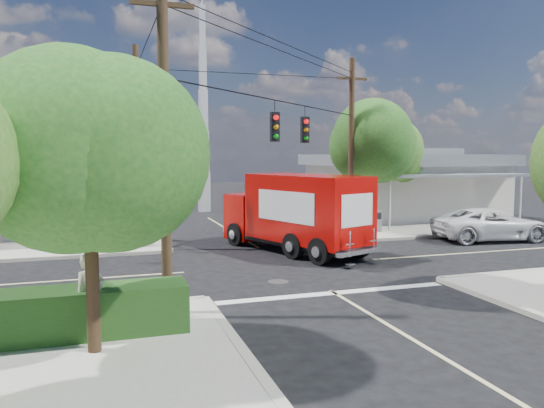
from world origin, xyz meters
name	(u,v)px	position (x,y,z in m)	size (l,w,h in m)	color
ground	(288,265)	(0.00, 0.00, 0.00)	(120.00, 120.00, 0.00)	black
sidewalk_ne	(390,220)	(10.88, 10.88, 0.07)	(14.12, 14.12, 0.14)	#A6A196
sidewalk_nw	(20,236)	(-10.88, 10.88, 0.07)	(14.12, 14.12, 0.14)	#A6A196
road_markings	(302,273)	(0.00, -1.47, 0.01)	(32.00, 32.00, 0.01)	beige
building_ne	(404,183)	(12.50, 11.97, 2.32)	(11.80, 10.20, 4.50)	beige
radio_tower	(204,135)	(0.50, 20.00, 5.64)	(0.80, 0.80, 17.00)	silver
tree_sw_front	(89,152)	(-6.99, -7.54, 4.33)	(3.88, 3.78, 6.03)	#422D1C
tree_ne_front	(372,145)	(7.21, 6.76, 4.77)	(4.21, 4.14, 6.66)	#422D1C
tree_ne_back	(393,156)	(9.81, 8.96, 4.19)	(3.77, 3.66, 5.82)	#422D1C
palm_nw_front	(84,138)	(-7.50, 7.50, 5.04)	(3.01, 3.08, 5.59)	#422D1C
palm_nw_back	(41,146)	(-9.50, 9.00, 4.67)	(3.01, 3.08, 5.19)	#422D1C
utility_poles	(237,144)	(-1.58, 1.60, 4.67)	(12.00, 10.68, 9.00)	#473321
picket_fence	(60,305)	(-7.80, -5.60, 0.68)	(5.94, 0.06, 1.00)	silver
hedge_sw	(48,315)	(-8.00, -6.40, 0.69)	(6.20, 1.20, 1.10)	#1B4318
vending_boxes	(364,222)	(6.50, 6.20, 0.69)	(1.90, 0.50, 1.10)	red
delivery_truck	(296,213)	(1.27, 2.56, 1.73)	(4.95, 8.14, 3.40)	black
parked_car	(491,224)	(11.64, 2.52, 0.79)	(2.63, 5.70, 1.58)	silver
pedestrian	(90,296)	(-7.08, -6.58, 1.10)	(0.70, 0.46, 1.91)	beige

